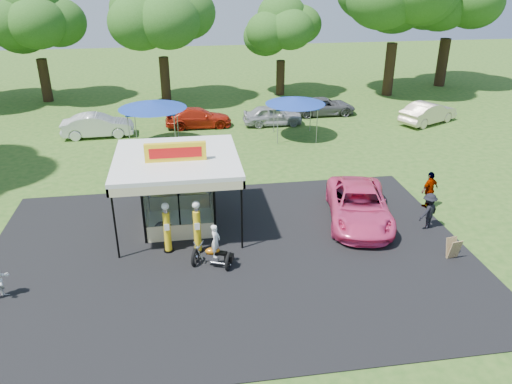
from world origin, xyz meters
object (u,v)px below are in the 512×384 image
spectator_east_a (429,211)px  bg_car_b (198,118)px  gas_pump_left (167,229)px  tent_west (152,105)px  a_frame_sign (453,249)px  gas_pump_right (197,228)px  spectator_east_b (430,190)px  motorcycle (214,250)px  bg_car_d (325,106)px  kiosk_car (180,196)px  pink_sedan (359,205)px  bg_car_e (428,113)px  tent_east (295,101)px  gas_station_kiosk (178,190)px  spectator_west (0,280)px  bg_car_a (98,125)px  bg_car_c (273,115)px

spectator_east_a → bg_car_b: 19.65m
gas_pump_left → tent_west: bearing=93.8°
a_frame_sign → tent_west: bearing=119.2°
gas_pump_right → spectator_east_b: (11.47, 2.52, -0.19)m
motorcycle → spectator_east_a: 9.97m
gas_pump_left → bg_car_d: (12.25, 19.29, -0.43)m
gas_pump_left → kiosk_car: 4.59m
motorcycle → pink_sedan: (6.95, 2.86, 0.05)m
bg_car_e → tent_east: (-10.70, -1.71, 1.77)m
gas_station_kiosk → bg_car_b: gas_station_kiosk is taller
spectator_west → spectator_east_b: size_ratio=0.81×
kiosk_car → tent_east: (8.05, 9.56, 2.10)m
gas_station_kiosk → spectator_east_a: bearing=-10.4°
spectator_east_b → tent_west: (-13.62, 11.38, 1.83)m
gas_pump_left → gas_pump_right: gas_pump_right is taller
bg_car_b → bg_car_a: bearing=98.5°
motorcycle → bg_car_e: 24.51m
bg_car_e → tent_east: bearing=71.9°
kiosk_car → bg_car_b: size_ratio=0.58×
spectator_east_a → bg_car_b: size_ratio=0.36×
gas_pump_left → gas_pump_right: bearing=-9.1°
spectator_east_b → bg_car_b: spectator_east_b is taller
bg_car_d → spectator_west: bearing=139.4°
a_frame_sign → tent_east: tent_east is taller
bg_car_c → tent_east: size_ratio=1.08×
gas_pump_right → bg_car_c: (6.39, 17.32, -0.38)m
a_frame_sign → tent_west: tent_west is taller
kiosk_car → bg_car_c: bg_car_c is taller
spectator_east_a → tent_west: bearing=-76.3°
a_frame_sign → tent_east: 16.77m
gas_station_kiosk → bg_car_b: bearing=84.1°
bg_car_d → pink_sedan: bearing=168.5°
gas_pump_right → kiosk_car: 4.81m
gas_pump_left → spectator_east_a: size_ratio=1.32×
motorcycle → a_frame_sign: (9.69, -0.86, -0.31)m
bg_car_c → tent_west: 9.42m
gas_station_kiosk → a_frame_sign: bearing=-22.8°
a_frame_sign → pink_sedan: 4.64m
spectator_east_b → bg_car_d: size_ratio=0.39×
tent_west → gas_station_kiosk: bearing=-82.7°
bg_car_c → tent_east: 3.68m
pink_sedan → tent_east: 12.77m
spectator_east_b → bg_car_a: 22.48m
spectator_west → bg_car_d: (18.16, 21.60, -0.09)m
bg_car_c → bg_car_d: size_ratio=0.92×
pink_sedan → gas_pump_left: bearing=-158.2°
bg_car_c → bg_car_e: 11.74m
bg_car_b → spectator_east_a: bearing=-151.8°
a_frame_sign → pink_sedan: bearing=117.6°
bg_car_e → tent_west: size_ratio=1.12×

